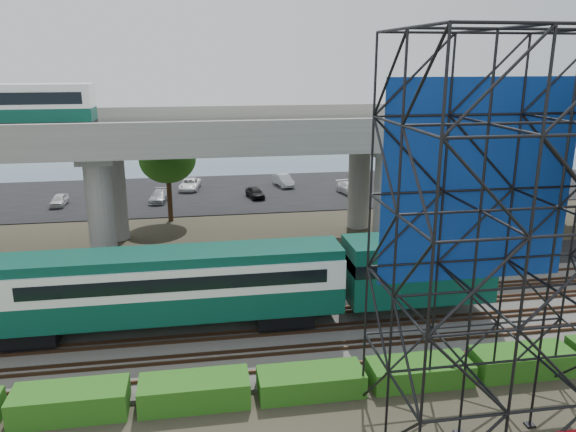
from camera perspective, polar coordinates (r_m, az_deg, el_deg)
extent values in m
plane|color=#474233|center=(29.25, -1.40, -13.06)|extent=(140.00, 140.00, 0.00)
cube|color=slate|center=(30.96, -1.92, -11.13)|extent=(90.00, 12.00, 0.20)
cube|color=black|center=(38.70, -3.57, -5.56)|extent=(90.00, 5.00, 0.08)
cube|color=black|center=(61.13, -5.84, 2.40)|extent=(90.00, 18.00, 0.08)
cube|color=#42526D|center=(82.67, -6.84, 5.86)|extent=(140.00, 40.00, 0.03)
cube|color=#472D1E|center=(26.78, -0.56, -15.31)|extent=(90.00, 0.08, 0.16)
cube|color=#472D1E|center=(28.01, -1.02, -13.81)|extent=(90.00, 0.08, 0.16)
cube|color=#472D1E|center=(28.49, -1.19, -13.26)|extent=(90.00, 0.08, 0.16)
cube|color=#472D1E|center=(29.75, -1.60, -11.93)|extent=(90.00, 0.08, 0.16)
cube|color=#472D1E|center=(30.24, -1.74, -11.44)|extent=(90.00, 0.08, 0.16)
cube|color=#472D1E|center=(31.52, -2.10, -10.25)|extent=(90.00, 0.08, 0.16)
cube|color=#472D1E|center=(32.02, -2.23, -9.82)|extent=(90.00, 0.08, 0.16)
cube|color=#472D1E|center=(33.31, -2.54, -8.76)|extent=(90.00, 0.08, 0.16)
cube|color=#472D1E|center=(33.82, -2.66, -8.37)|extent=(90.00, 0.08, 0.16)
cube|color=#472D1E|center=(35.13, -2.94, -7.42)|extent=(90.00, 0.08, 0.16)
cube|color=black|center=(31.67, -24.81, -10.61)|extent=(3.00, 2.20, 0.90)
cube|color=black|center=(30.74, -0.45, -9.85)|extent=(3.00, 2.20, 0.90)
cube|color=#094235|center=(30.04, -12.93, -8.50)|extent=(19.00, 3.00, 1.40)
cube|color=white|center=(29.49, -13.10, -5.93)|extent=(19.00, 3.00, 1.50)
cube|color=#094235|center=(29.14, -13.23, -4.10)|extent=(19.00, 2.60, 0.50)
cube|color=black|center=(29.41, -11.16, -5.76)|extent=(15.00, 3.06, 0.70)
cube|color=#094235|center=(31.83, 13.06, -5.15)|extent=(8.00, 3.00, 3.40)
cube|color=#9E9B93|center=(41.89, -4.56, 8.18)|extent=(80.00, 12.00, 1.20)
cube|color=#9E9B93|center=(36.07, -3.80, 8.81)|extent=(80.00, 0.50, 1.10)
cube|color=#9E9B93|center=(47.46, -5.20, 10.45)|extent=(80.00, 0.50, 1.10)
cylinder|color=#9E9B93|center=(39.75, -18.47, 0.22)|extent=(1.80, 1.80, 8.00)
cylinder|color=#9E9B93|center=(46.47, -17.20, 2.51)|extent=(1.80, 1.80, 8.00)
cube|color=#9E9B93|center=(42.38, -18.21, 6.30)|extent=(2.40, 9.00, 0.60)
cylinder|color=#9E9B93|center=(41.46, 9.92, 1.43)|extent=(1.80, 1.80, 8.00)
cylinder|color=#9E9B93|center=(47.94, 7.21, 3.49)|extent=(1.80, 1.80, 8.00)
cube|color=#9E9B93|center=(43.99, 8.66, 7.23)|extent=(2.40, 9.00, 0.60)
cylinder|color=#9E9B93|center=(55.75, 25.29, 3.82)|extent=(1.80, 1.80, 8.00)
cube|color=black|center=(43.60, -26.84, 8.11)|extent=(12.00, 2.50, 0.70)
cube|color=#094235|center=(43.52, -26.97, 9.15)|extent=(12.00, 2.50, 0.90)
cube|color=white|center=(43.44, -27.15, 10.58)|extent=(12.00, 2.50, 1.30)
cube|color=black|center=(43.44, -27.16, 10.65)|extent=(11.00, 2.56, 0.80)
cube|color=navy|center=(23.75, 18.81, 3.25)|extent=(8.10, 0.08, 8.25)
cube|color=black|center=(24.98, 20.24, -19.61)|extent=(9.36, 6.36, 0.08)
cube|color=#235B14|center=(25.65, -21.24, -17.21)|extent=(4.60, 1.80, 1.20)
cube|color=#235B14|center=(25.06, -9.48, -17.15)|extent=(4.60, 1.80, 1.15)
cube|color=#235B14|center=(25.49, 2.32, -16.47)|extent=(4.60, 1.80, 1.03)
cube|color=#235B14|center=(26.82, 13.23, -15.16)|extent=(4.60, 1.80, 1.01)
cube|color=#235B14|center=(28.95, 22.69, -13.46)|extent=(4.60, 1.80, 1.12)
cylinder|color=#382314|center=(43.33, 14.83, -0.43)|extent=(0.44, 0.44, 4.80)
ellipsoid|color=#235B14|center=(42.58, 15.13, 3.71)|extent=(4.94, 4.94, 4.18)
cylinder|color=#382314|center=(50.82, -11.95, 2.12)|extent=(0.44, 0.44, 4.80)
ellipsoid|color=#235B14|center=(50.18, -12.16, 5.67)|extent=(4.94, 4.94, 4.18)
imported|color=black|center=(38.15, -12.26, -5.13)|extent=(5.06, 3.39, 1.29)
imported|color=silver|center=(59.53, -22.23, 1.52)|extent=(1.42, 3.31, 1.11)
imported|color=silver|center=(63.51, -17.51, 2.85)|extent=(2.17, 3.92, 1.22)
imported|color=#A4A8AC|center=(58.10, -12.97, 1.98)|extent=(2.08, 4.04, 1.12)
imported|color=white|center=(62.84, -9.93, 3.21)|extent=(2.62, 4.54, 1.19)
imported|color=black|center=(58.26, -3.37, 2.40)|extent=(2.00, 3.52, 1.13)
imported|color=#A4A8AC|center=(63.56, -0.44, 3.64)|extent=(2.10, 4.14, 1.30)
imported|color=silver|center=(60.14, 6.37, 2.81)|extent=(2.58, 4.56, 1.25)
imported|color=#A5A8AC|center=(66.62, 10.29, 3.93)|extent=(2.41, 4.69, 1.27)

